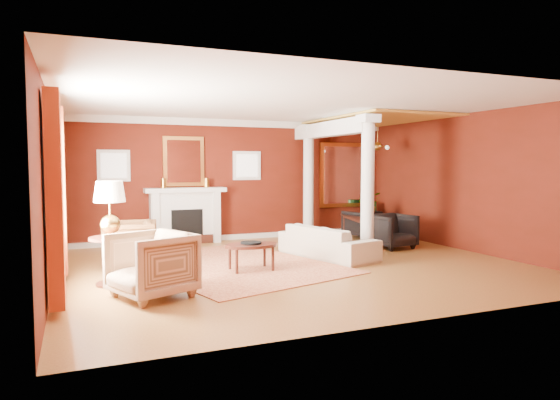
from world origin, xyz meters
name	(u,v)px	position (x,y,z in m)	size (l,w,h in m)	color
ground	(295,265)	(0.00, 0.00, 0.00)	(8.00, 8.00, 0.00)	brown
room_shell	(295,154)	(0.00, 0.00, 2.02)	(8.04, 7.04, 2.92)	#53150B
fireplace	(186,216)	(-1.30, 3.32, 0.65)	(1.85, 0.42, 1.29)	silver
overmantel_mirror	(184,161)	(-1.30, 3.45, 1.90)	(0.95, 0.07, 1.15)	gold
flank_window_left	(114,166)	(-2.85, 3.46, 1.80)	(0.70, 0.07, 0.70)	silver
flank_window_right	(247,166)	(0.25, 3.46, 1.80)	(0.70, 0.07, 0.70)	silver
left_window	(56,193)	(-3.89, -0.60, 1.42)	(0.21, 2.55, 2.60)	white
column_front	(368,185)	(1.70, 0.30, 1.43)	(0.36, 0.36, 2.80)	silver
column_back	(309,181)	(1.70, 3.00, 1.43)	(0.36, 0.36, 2.80)	silver
header_beam	(330,129)	(1.70, 1.90, 2.62)	(0.30, 3.20, 0.32)	silver
amber_ceiling	(377,119)	(2.85, 1.75, 2.87)	(2.30, 3.40, 0.04)	gold
dining_mirror	(342,175)	(2.90, 3.45, 1.55)	(1.30, 0.07, 1.70)	gold
chandelier	(377,146)	(2.90, 1.80, 2.25)	(0.60, 0.62, 0.75)	gold
crown_trim	(237,123)	(0.00, 3.46, 2.82)	(8.00, 0.08, 0.16)	silver
base_trim	(238,237)	(0.00, 3.46, 0.06)	(8.00, 0.08, 0.12)	silver
rug	(233,265)	(-1.04, 0.42, 0.01)	(2.96, 3.95, 0.02)	maroon
sofa	(327,236)	(0.92, 0.49, 0.41)	(2.12, 0.62, 0.83)	beige
armchair_leopard	(130,241)	(-2.77, 1.05, 0.45)	(0.88, 0.83, 0.91)	black
armchair_stripe	(151,262)	(-2.71, -1.24, 0.50)	(0.96, 0.90, 0.99)	tan
coffee_table	(251,247)	(-0.89, -0.14, 0.42)	(0.92, 0.92, 0.47)	black
coffee_book	(247,237)	(-0.96, -0.13, 0.58)	(0.17, 0.02, 0.24)	black
side_table	(110,215)	(-3.18, -0.30, 1.07)	(0.63, 0.63, 1.58)	black
dining_table	(369,222)	(2.85, 2.02, 0.45)	(1.63, 0.57, 0.91)	black
dining_chair_near	(393,229)	(2.73, 0.90, 0.41)	(0.80, 0.75, 0.82)	black
dining_chair_far	(361,222)	(3.00, 2.61, 0.38)	(0.73, 0.68, 0.75)	black
green_urn	(370,221)	(3.50, 3.00, 0.34)	(0.36, 0.36, 0.87)	#133D18
potted_plant	(369,193)	(2.81, 1.99, 1.14)	(0.55, 0.61, 0.47)	#26591E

